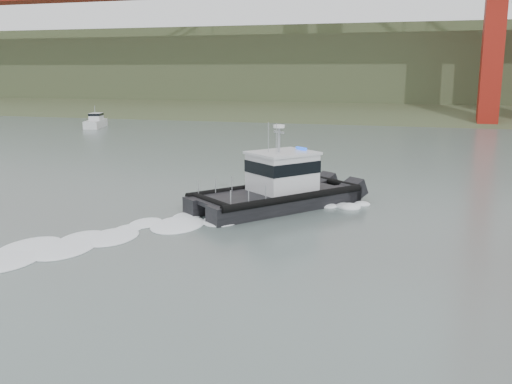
# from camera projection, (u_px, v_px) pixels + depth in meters

# --- Properties ---
(ground) EXTENTS (400.00, 400.00, 0.00)m
(ground) POSITION_uv_depth(u_px,v_px,m) (187.00, 288.00, 22.63)
(ground) COLOR #566662
(ground) RESTS_ON ground
(headlands) EXTENTS (500.00, 105.36, 27.12)m
(headlands) POSITION_uv_depth(u_px,v_px,m) (389.00, 76.00, 138.92)
(headlands) COLOR #324024
(headlands) RESTS_ON ground
(patrol_boat) EXTENTS (10.04, 11.18, 5.38)m
(patrol_boat) POSITION_uv_depth(u_px,v_px,m) (278.00, 186.00, 35.80)
(patrol_boat) COLOR black
(patrol_boat) RESTS_ON ground
(motorboat) EXTENTS (3.66, 6.46, 3.38)m
(motorboat) POSITION_uv_depth(u_px,v_px,m) (96.00, 122.00, 86.19)
(motorboat) COLOR silver
(motorboat) RESTS_ON ground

